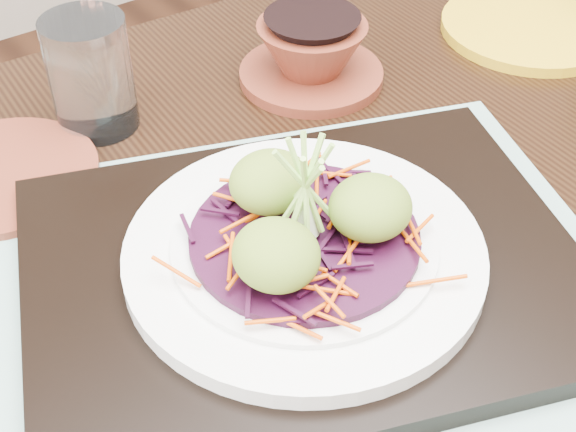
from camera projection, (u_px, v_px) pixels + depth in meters
dining_table at (322, 343)px, 0.69m from camera, size 1.31×0.92×0.79m
placemat at (304, 279)px, 0.60m from camera, size 0.56×0.50×0.00m
serving_tray at (304, 268)px, 0.59m from camera, size 0.48×0.42×0.02m
white_plate at (304, 251)px, 0.58m from camera, size 0.26×0.26×0.02m
cabbage_bed at (305, 238)px, 0.57m from camera, size 0.16×0.16×0.01m
carrot_julienne at (305, 229)px, 0.56m from camera, size 0.20×0.20×0.01m
guacamole_scoops at (306, 214)px, 0.55m from camera, size 0.14×0.13×0.04m
scallion_garnish at (305, 191)px, 0.54m from camera, size 0.06×0.06×0.09m
terracotta_side_plate at (3, 177)px, 0.68m from camera, size 0.21×0.21×0.01m
water_glass at (91, 75)px, 0.72m from camera, size 0.08×0.08×0.11m
terracotta_bowl_set at (312, 55)px, 0.79m from camera, size 0.17×0.17×0.06m
yellow_plate at (530, 27)px, 0.88m from camera, size 0.23×0.23×0.01m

